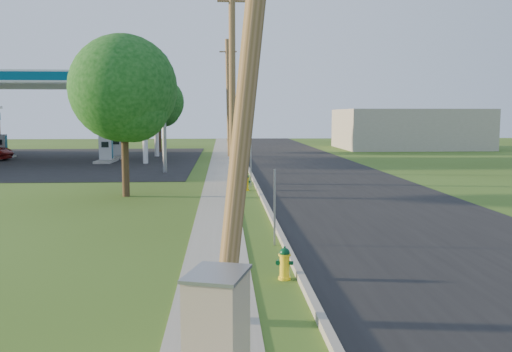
{
  "coord_description": "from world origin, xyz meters",
  "views": [
    {
      "loc": [
        -1.08,
        -9.58,
        3.37
      ],
      "look_at": [
        0.0,
        8.0,
        1.4
      ],
      "focal_mm": 38.0,
      "sensor_mm": 36.0,
      "label": 1
    }
  ],
  "objects": [
    {
      "name": "curb",
      "position": [
        0.5,
        10.0,
        0.07
      ],
      "size": [
        0.15,
        120.0,
        0.15
      ],
      "primitive_type": "cube",
      "color": "gray",
      "rests_on": "ground"
    },
    {
      "name": "tree_lot",
      "position": [
        -6.75,
        40.5,
        4.42
      ],
      "size": [
        4.53,
        4.53,
        6.86
      ],
      "color": "#352117",
      "rests_on": "ground"
    },
    {
      "name": "price_pylon",
      "position": [
        -4.5,
        22.5,
        5.43
      ],
      "size": [
        0.34,
        2.04,
        6.85
      ],
      "color": "gray",
      "rests_on": "ground"
    },
    {
      "name": "fuel_pump_sw",
      "position": [
        -18.5,
        34.0,
        0.72
      ],
      "size": [
        1.2,
        3.2,
        1.9
      ],
      "color": "gray",
      "rests_on": "ground"
    },
    {
      "name": "hydrant_near",
      "position": [
        0.17,
        1.25,
        0.34
      ],
      "size": [
        0.36,
        0.32,
        0.7
      ],
      "color": "yellow",
      "rests_on": "ground"
    },
    {
      "name": "hydrant_mid",
      "position": [
        -0.04,
        14.6,
        0.38
      ],
      "size": [
        0.4,
        0.36,
        0.78
      ],
      "color": "#DEB10C",
      "rests_on": "ground"
    },
    {
      "name": "gas_canopy",
      "position": [
        -14.0,
        32.0,
        5.9
      ],
      "size": [
        18.18,
        9.18,
        6.4
      ],
      "color": "silver",
      "rests_on": "ground"
    },
    {
      "name": "sign_post_near",
      "position": [
        0.25,
        4.2,
        1.0
      ],
      "size": [
        0.05,
        0.04,
        2.0
      ],
      "primitive_type": "cube",
      "color": "gray",
      "rests_on": "ground"
    },
    {
      "name": "tree_verge",
      "position": [
        -5.04,
        13.08,
        4.3
      ],
      "size": [
        4.41,
        4.41,
        6.69
      ],
      "color": "#352117",
      "rests_on": "ground"
    },
    {
      "name": "fuel_pump_ne",
      "position": [
        -9.5,
        30.0,
        0.72
      ],
      "size": [
        1.2,
        3.2,
        1.9
      ],
      "color": "gray",
      "rests_on": "ground"
    },
    {
      "name": "sign_post_far",
      "position": [
        0.25,
        28.2,
        1.0
      ],
      "size": [
        0.05,
        0.04,
        2.0
      ],
      "primitive_type": "cube",
      "color": "gray",
      "rests_on": "ground"
    },
    {
      "name": "sign_post_mid",
      "position": [
        0.25,
        16.0,
        1.0
      ],
      "size": [
        0.05,
        0.04,
        2.0
      ],
      "primitive_type": "cube",
      "color": "gray",
      "rests_on": "ground"
    },
    {
      "name": "forecourt",
      "position": [
        -16.0,
        32.0,
        0.01
      ],
      "size": [
        26.0,
        28.0,
        0.02
      ],
      "primitive_type": "cube",
      "color": "black",
      "rests_on": "ground"
    },
    {
      "name": "ground_plane",
      "position": [
        0.0,
        0.0,
        0.0
      ],
      "size": [
        140.0,
        140.0,
        0.0
      ],
      "primitive_type": "plane",
      "color": "#345015",
      "rests_on": "ground"
    },
    {
      "name": "utility_pole_mid",
      "position": [
        -0.6,
        17.0,
        4.95
      ],
      "size": [
        1.4,
        0.32,
        9.8
      ],
      "color": "brown",
      "rests_on": "ground"
    },
    {
      "name": "hydrant_far",
      "position": [
        -0.09,
        26.91,
        0.39
      ],
      "size": [
        0.4,
        0.36,
        0.79
      ],
      "color": "#EEB10A",
      "rests_on": "ground"
    },
    {
      "name": "utility_pole_near",
      "position": [
        -0.6,
        -1.0,
        4.8
      ],
      "size": [
        1.4,
        0.32,
        9.48
      ],
      "color": "brown",
      "rests_on": "ground"
    },
    {
      "name": "utility_cabinet",
      "position": [
        -1.16,
        -3.22,
        0.75
      ],
      "size": [
        0.89,
        1.03,
        1.5
      ],
      "color": "tan",
      "rests_on": "ground"
    },
    {
      "name": "road",
      "position": [
        4.5,
        10.0,
        0.01
      ],
      "size": [
        8.0,
        120.0,
        0.02
      ],
      "primitive_type": "cube",
      "color": "black",
      "rests_on": "ground"
    },
    {
      "name": "distant_building",
      "position": [
        18.0,
        45.0,
        2.0
      ],
      "size": [
        14.0,
        10.0,
        4.0
      ],
      "primitive_type": "cube",
      "color": "gray",
      "rests_on": "ground"
    },
    {
      "name": "utility_pole_far",
      "position": [
        -0.6,
        35.0,
        4.8
      ],
      "size": [
        1.4,
        0.32,
        9.5
      ],
      "color": "brown",
      "rests_on": "ground"
    },
    {
      "name": "fuel_pump_se",
      "position": [
        -9.5,
        34.0,
        0.72
      ],
      "size": [
        1.2,
        3.2,
        1.9
      ],
      "color": "gray",
      "rests_on": "ground"
    },
    {
      "name": "sidewalk",
      "position": [
        -1.25,
        10.0,
        0.01
      ],
      "size": [
        1.5,
        120.0,
        0.03
      ],
      "primitive_type": "cube",
      "color": "gray",
      "rests_on": "ground"
    }
  ]
}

